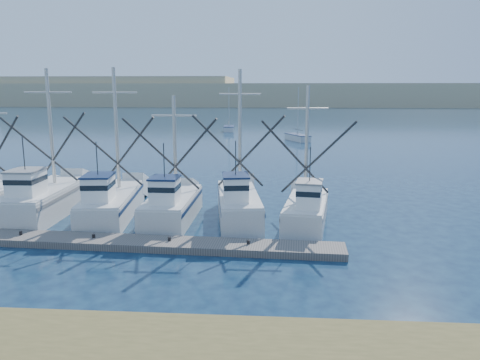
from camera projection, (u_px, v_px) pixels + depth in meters
name	position (u px, v px, depth m)	size (l,w,h in m)	color
ground	(260.00, 295.00, 18.23)	(500.00, 500.00, 0.00)	#0C1B35
floating_dock	(75.00, 240.00, 24.19)	(27.55, 1.84, 0.37)	slate
dune_ridge	(273.00, 94.00, 222.80)	(360.00, 60.00, 10.00)	tan
trawler_fleet	(99.00, 202.00, 28.91)	(27.11, 9.32, 9.65)	silver
sailboat_near	(298.00, 137.00, 71.72)	(3.86, 5.85, 8.10)	silver
sailboat_far	(229.00, 129.00, 87.50)	(2.23, 4.99, 8.10)	silver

